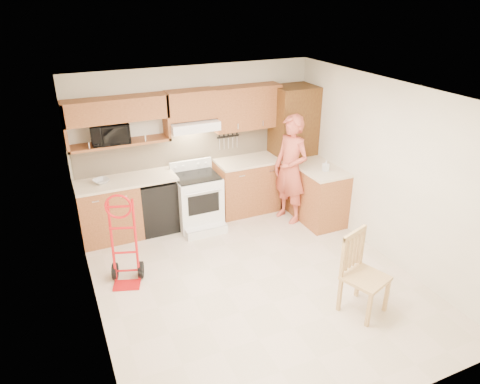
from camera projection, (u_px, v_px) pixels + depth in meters
floor at (255, 281)px, 5.94m from camera, size 4.00×4.50×0.02m
ceiling at (259, 94)px, 4.88m from camera, size 4.00×4.50×0.02m
wall_back at (196, 143)px, 7.28m from camera, size 4.00×0.02×2.50m
wall_front at (381, 307)px, 3.54m from camera, size 4.00×0.02×2.50m
wall_left at (86, 230)px, 4.66m from camera, size 0.02×4.50×2.50m
wall_right at (386, 171)px, 6.16m from camera, size 0.02×4.50×2.50m
backsplash at (197, 146)px, 7.28m from camera, size 3.92×0.03×0.55m
lower_cab_left at (109, 212)px, 6.78m from camera, size 0.90×0.60×0.90m
dishwasher at (157, 204)px, 7.07m from camera, size 0.60×0.60×0.85m
lower_cab_right at (249, 186)px, 7.67m from camera, size 1.14×0.60×0.90m
countertop_left at (126, 180)px, 6.70m from camera, size 1.50×0.63×0.04m
countertop_right at (250, 160)px, 7.47m from camera, size 1.14×0.63×0.04m
cab_return_right at (317, 195)px, 7.33m from camera, size 0.60×1.00×0.90m
countertop_return at (319, 169)px, 7.14m from camera, size 0.63×1.00×0.04m
pantry_tall at (292, 147)px, 7.72m from camera, size 0.70×0.60×2.10m
upper_cab_left at (116, 109)px, 6.37m from camera, size 1.50×0.33×0.34m
upper_shelf_mw at (120, 143)px, 6.58m from camera, size 1.50×0.33×0.04m
upper_cab_center at (191, 104)px, 6.80m from camera, size 0.76×0.33×0.44m
upper_cab_right at (247, 107)px, 7.22m from camera, size 1.14×0.33×0.70m
range_hood at (193, 125)px, 6.88m from camera, size 0.76×0.46×0.14m
knife_strip at (228, 140)px, 7.45m from camera, size 0.40×0.05×0.29m
microwave at (110, 133)px, 6.46m from camera, size 0.56×0.39×0.30m
range at (199, 197)px, 7.09m from camera, size 0.70×0.93×1.04m
person at (291, 169)px, 7.15m from camera, size 0.60×0.75×1.80m
hand_truck at (123, 244)px, 5.67m from camera, size 0.57×0.54×1.16m
dining_chair at (366, 275)px, 5.18m from camera, size 0.60×0.63×1.02m
soap_bottle at (326, 166)px, 6.95m from camera, size 0.08×0.09×0.18m
bowl at (101, 181)px, 6.55m from camera, size 0.30×0.30×0.06m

